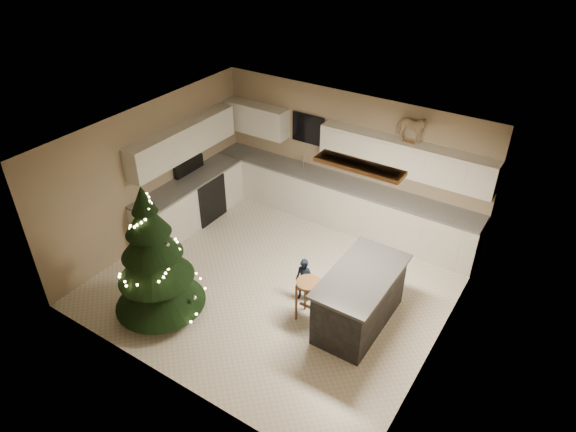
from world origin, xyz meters
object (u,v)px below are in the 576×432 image
object	(u,v)px
bar_stool	(308,291)
toddler	(304,280)
island	(360,299)
christmas_tree	(155,265)
rocking_horse	(411,128)

from	to	relation	value
bar_stool	toddler	distance (m)	0.46
island	bar_stool	bearing A→B (deg)	-154.30
island	christmas_tree	world-z (taller)	christmas_tree
bar_stool	christmas_tree	distance (m)	2.34
toddler	rocking_horse	xyz separation A→B (m)	(0.58, 2.44, 1.87)
rocking_horse	christmas_tree	bearing A→B (deg)	152.22
island	toddler	bearing A→B (deg)	-179.75
island	rocking_horse	world-z (taller)	rocking_horse
island	toddler	xyz separation A→B (m)	(-0.98, -0.00, -0.09)
island	bar_stool	distance (m)	0.78
island	bar_stool	xyz separation A→B (m)	(-0.70, -0.34, 0.07)
island	bar_stool	world-z (taller)	island
island	toddler	distance (m)	0.99
bar_stool	toddler	xyz separation A→B (m)	(-0.28, 0.33, -0.15)
toddler	rocking_horse	bearing A→B (deg)	66.87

